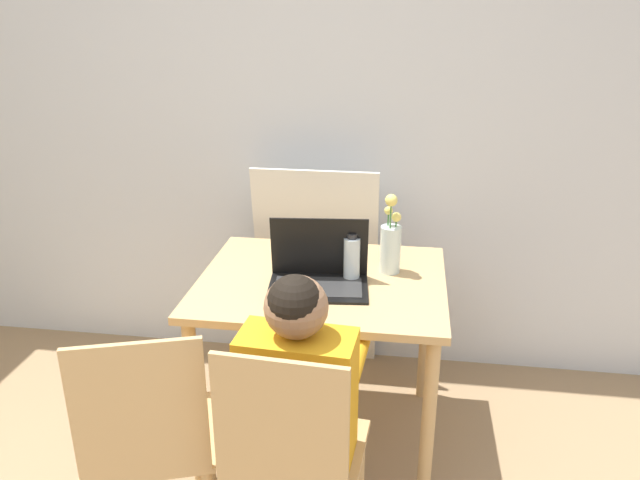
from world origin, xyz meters
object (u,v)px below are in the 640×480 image
chair_occupied (293,461)px  flower_vase (391,244)px  person_seated (301,384)px  laptop (319,271)px  water_bottle (352,258)px  chair_spare (150,442)px

chair_occupied → flower_vase: 0.94m
chair_occupied → person_seated: (0.01, 0.11, 0.20)m
laptop → water_bottle: 0.14m
water_bottle → laptop: bearing=-152.8°
person_seated → chair_occupied: bearing=90.0°
chair_occupied → water_bottle: water_bottle is taller
flower_vase → chair_occupied: bearing=-106.7°
person_seated → laptop: bearing=-83.3°
chair_spare → water_bottle: (0.56, 0.70, 0.37)m
person_seated → flower_vase: 0.77m
laptop → water_bottle: bearing=21.5°
chair_occupied → chair_spare: size_ratio=1.00×
chair_spare → person_seated: 0.52m
person_seated → chair_spare: bearing=15.5°
laptop → flower_vase: (0.26, 0.16, 0.06)m
chair_occupied → person_seated: person_seated is taller
chair_spare → laptop: 0.85m
flower_vase → water_bottle: (-0.14, -0.10, -0.03)m
chair_occupied → flower_vase: bearing=-102.7°
chair_spare → laptop: size_ratio=2.23×
chair_occupied → laptop: 0.74m
person_seated → water_bottle: person_seated is taller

